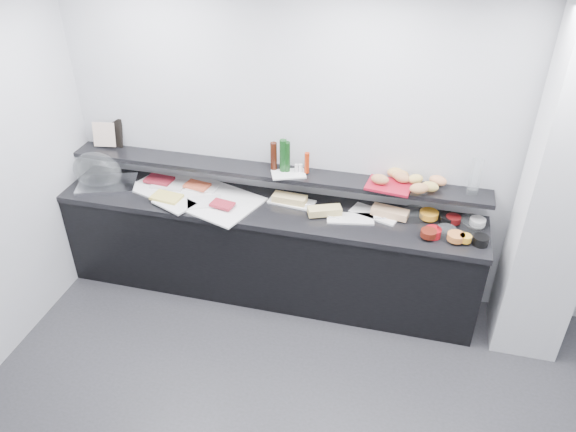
% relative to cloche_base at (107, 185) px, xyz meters
% --- Properties ---
extents(back_wall, '(5.00, 0.02, 2.70)m').
position_rel_cloche_base_xyz_m(back_wall, '(2.16, 0.33, 0.43)').
color(back_wall, '#B9BBC1').
rests_on(back_wall, ground).
extents(ceiling, '(5.00, 5.00, 0.00)m').
position_rel_cloche_base_xyz_m(ceiling, '(2.16, -1.67, 1.78)').
color(ceiling, white).
rests_on(ceiling, back_wall).
extents(column, '(0.50, 0.50, 2.70)m').
position_rel_cloche_base_xyz_m(column, '(3.66, -0.02, 0.43)').
color(column, silver).
rests_on(column, ground).
extents(buffet_cabinet, '(3.60, 0.60, 0.85)m').
position_rel_cloche_base_xyz_m(buffet_cabinet, '(1.46, 0.03, -0.50)').
color(buffet_cabinet, black).
rests_on(buffet_cabinet, ground).
extents(counter_top, '(3.62, 0.62, 0.05)m').
position_rel_cloche_base_xyz_m(counter_top, '(1.46, 0.03, -0.05)').
color(counter_top, black).
rests_on(counter_top, buffet_cabinet).
extents(wall_shelf, '(3.60, 0.25, 0.04)m').
position_rel_cloche_base_xyz_m(wall_shelf, '(1.46, 0.21, 0.21)').
color(wall_shelf, black).
rests_on(wall_shelf, back_wall).
extents(cloche_base, '(0.58, 0.48, 0.04)m').
position_rel_cloche_base_xyz_m(cloche_base, '(0.00, 0.00, 0.00)').
color(cloche_base, silver).
rests_on(cloche_base, counter_top).
extents(cloche_dome, '(0.47, 0.32, 0.34)m').
position_rel_cloche_base_xyz_m(cloche_dome, '(-0.10, 0.04, 0.11)').
color(cloche_dome, silver).
rests_on(cloche_dome, cloche_base).
extents(linen_runner, '(1.26, 0.89, 0.01)m').
position_rel_cloche_base_xyz_m(linen_runner, '(0.81, 0.07, -0.01)').
color(linen_runner, white).
rests_on(linen_runner, counter_top).
extents(platter_meat_a, '(0.30, 0.20, 0.01)m').
position_rel_cloche_base_xyz_m(platter_meat_a, '(0.53, 0.13, 0.00)').
color(platter_meat_a, silver).
rests_on(platter_meat_a, linen_runner).
extents(food_meat_a, '(0.25, 0.17, 0.02)m').
position_rel_cloche_base_xyz_m(food_meat_a, '(0.43, 0.16, 0.02)').
color(food_meat_a, maroon).
rests_on(food_meat_a, platter_meat_a).
extents(platter_salmon, '(0.27, 0.18, 0.01)m').
position_rel_cloche_base_xyz_m(platter_salmon, '(0.84, 0.17, 0.00)').
color(platter_salmon, white).
rests_on(platter_salmon, linen_runner).
extents(food_salmon, '(0.23, 0.17, 0.02)m').
position_rel_cloche_base_xyz_m(food_salmon, '(0.80, 0.15, 0.02)').
color(food_salmon, '#D04A2A').
rests_on(food_salmon, platter_salmon).
extents(platter_cheese, '(0.39, 0.34, 0.01)m').
position_rel_cloche_base_xyz_m(platter_cheese, '(0.71, -0.15, 0.00)').
color(platter_cheese, white).
rests_on(platter_cheese, linen_runner).
extents(food_cheese, '(0.27, 0.19, 0.02)m').
position_rel_cloche_base_xyz_m(food_cheese, '(0.62, -0.10, 0.02)').
color(food_cheese, '#DFC956').
rests_on(food_cheese, platter_cheese).
extents(platter_meat_b, '(0.34, 0.29, 0.01)m').
position_rel_cloche_base_xyz_m(platter_meat_b, '(0.95, -0.07, 0.00)').
color(platter_meat_b, silver).
rests_on(platter_meat_b, linen_runner).
extents(food_meat_b, '(0.21, 0.15, 0.02)m').
position_rel_cloche_base_xyz_m(food_meat_b, '(1.12, -0.09, 0.02)').
color(food_meat_b, maroon).
rests_on(food_meat_b, platter_meat_b).
extents(sandwich_plate_left, '(0.41, 0.21, 0.01)m').
position_rel_cloche_base_xyz_m(sandwich_plate_left, '(1.66, 0.14, -0.01)').
color(sandwich_plate_left, white).
rests_on(sandwich_plate_left, counter_top).
extents(sandwich_food_left, '(0.29, 0.13, 0.06)m').
position_rel_cloche_base_xyz_m(sandwich_food_left, '(1.64, 0.13, 0.02)').
color(sandwich_food_left, '#E4C477').
rests_on(sandwich_food_left, sandwich_plate_left).
extents(tongs_left, '(0.16, 0.04, 0.01)m').
position_rel_cloche_base_xyz_m(tongs_left, '(1.74, 0.10, -0.00)').
color(tongs_left, silver).
rests_on(tongs_left, sandwich_plate_left).
extents(sandwich_plate_mid, '(0.40, 0.23, 0.01)m').
position_rel_cloche_base_xyz_m(sandwich_plate_mid, '(2.18, 0.01, -0.01)').
color(sandwich_plate_mid, white).
rests_on(sandwich_plate_mid, counter_top).
extents(sandwich_food_mid, '(0.29, 0.20, 0.06)m').
position_rel_cloche_base_xyz_m(sandwich_food_mid, '(1.96, 0.01, 0.02)').
color(sandwich_food_mid, tan).
rests_on(sandwich_food_mid, sandwich_plate_mid).
extents(tongs_mid, '(0.16, 0.02, 0.01)m').
position_rel_cloche_base_xyz_m(tongs_mid, '(2.02, -0.02, -0.00)').
color(tongs_mid, silver).
rests_on(tongs_mid, sandwich_plate_mid).
extents(sandwich_plate_right, '(0.43, 0.29, 0.01)m').
position_rel_cloche_base_xyz_m(sandwich_plate_right, '(2.36, 0.12, -0.01)').
color(sandwich_plate_right, silver).
rests_on(sandwich_plate_right, counter_top).
extents(sandwich_food_right, '(0.31, 0.16, 0.06)m').
position_rel_cloche_base_xyz_m(sandwich_food_right, '(2.48, 0.12, 0.02)').
color(sandwich_food_right, tan).
rests_on(sandwich_food_right, sandwich_plate_right).
extents(tongs_right, '(0.16, 0.06, 0.01)m').
position_rel_cloche_base_xyz_m(tongs_right, '(2.44, 0.07, -0.00)').
color(tongs_right, silver).
rests_on(tongs_right, sandwich_plate_right).
extents(bowl_glass_fruit, '(0.23, 0.23, 0.07)m').
position_rel_cloche_base_xyz_m(bowl_glass_fruit, '(2.67, 0.16, 0.02)').
color(bowl_glass_fruit, silver).
rests_on(bowl_glass_fruit, counter_top).
extents(fill_glass_fruit, '(0.20, 0.20, 0.05)m').
position_rel_cloche_base_xyz_m(fill_glass_fruit, '(2.79, 0.16, 0.03)').
color(fill_glass_fruit, orange).
rests_on(fill_glass_fruit, bowl_glass_fruit).
extents(bowl_black_jam, '(0.19, 0.19, 0.07)m').
position_rel_cloche_base_xyz_m(bowl_black_jam, '(2.94, 0.15, 0.02)').
color(bowl_black_jam, black).
rests_on(bowl_black_jam, counter_top).
extents(fill_black_jam, '(0.15, 0.15, 0.05)m').
position_rel_cloche_base_xyz_m(fill_black_jam, '(2.98, 0.14, 0.03)').
color(fill_black_jam, '#4F0B0C').
rests_on(fill_black_jam, bowl_black_jam).
extents(bowl_glass_cream, '(0.24, 0.24, 0.07)m').
position_rel_cloche_base_xyz_m(bowl_glass_cream, '(3.13, 0.13, 0.02)').
color(bowl_glass_cream, white).
rests_on(bowl_glass_cream, counter_top).
extents(fill_glass_cream, '(0.16, 0.16, 0.05)m').
position_rel_cloche_base_xyz_m(fill_glass_cream, '(3.17, 0.15, 0.03)').
color(fill_glass_cream, silver).
rests_on(fill_glass_cream, bowl_glass_cream).
extents(bowl_red_jam, '(0.14, 0.14, 0.07)m').
position_rel_cloche_base_xyz_m(bowl_red_jam, '(2.83, -0.07, 0.02)').
color(bowl_red_jam, maroon).
rests_on(bowl_red_jam, counter_top).
extents(fill_red_jam, '(0.15, 0.15, 0.05)m').
position_rel_cloche_base_xyz_m(fill_red_jam, '(2.80, -0.11, 0.03)').
color(fill_red_jam, '#50150B').
rests_on(fill_red_jam, bowl_red_jam).
extents(bowl_glass_salmon, '(0.20, 0.20, 0.07)m').
position_rel_cloche_base_xyz_m(bowl_glass_salmon, '(2.93, -0.04, 0.02)').
color(bowl_glass_salmon, white).
rests_on(bowl_glass_salmon, counter_top).
extents(fill_glass_salmon, '(0.15, 0.15, 0.05)m').
position_rel_cloche_base_xyz_m(fill_glass_salmon, '(3.00, -0.10, 0.03)').
color(fill_glass_salmon, '#CA7031').
rests_on(fill_glass_salmon, bowl_glass_salmon).
extents(bowl_black_fruit, '(0.16, 0.16, 0.07)m').
position_rel_cloche_base_xyz_m(bowl_black_fruit, '(3.18, -0.09, 0.02)').
color(bowl_black_fruit, black).
rests_on(bowl_black_fruit, counter_top).
extents(fill_black_fruit, '(0.09, 0.09, 0.05)m').
position_rel_cloche_base_xyz_m(fill_black_fruit, '(3.07, -0.11, 0.03)').
color(fill_black_fruit, '#F8A421').
rests_on(fill_black_fruit, bowl_black_fruit).
extents(framed_print, '(0.22, 0.10, 0.26)m').
position_rel_cloche_base_xyz_m(framed_print, '(-0.06, 0.32, 0.36)').
color(framed_print, black).
rests_on(framed_print, wall_shelf).
extents(print_art, '(0.21, 0.08, 0.22)m').
position_rel_cloche_base_xyz_m(print_art, '(-0.10, 0.25, 0.36)').
color(print_art, beige).
rests_on(print_art, framed_print).
extents(condiment_tray, '(0.32, 0.26, 0.01)m').
position_rel_cloche_base_xyz_m(condiment_tray, '(1.62, 0.17, 0.24)').
color(condiment_tray, white).
rests_on(condiment_tray, wall_shelf).
extents(bottle_green_a, '(0.07, 0.07, 0.26)m').
position_rel_cloche_base_xyz_m(bottle_green_a, '(1.59, 0.21, 0.37)').
color(bottle_green_a, '#0E3310').
rests_on(bottle_green_a, condiment_tray).
extents(bottle_brown, '(0.06, 0.06, 0.24)m').
position_rel_cloche_base_xyz_m(bottle_brown, '(1.48, 0.22, 0.36)').
color(bottle_brown, '#341209').
rests_on(bottle_brown, condiment_tray).
extents(bottle_green_b, '(0.07, 0.07, 0.28)m').
position_rel_cloche_base_xyz_m(bottle_green_b, '(1.56, 0.21, 0.38)').
color(bottle_green_b, '#103A14').
rests_on(bottle_green_b, condiment_tray).
extents(bottle_hot, '(0.05, 0.05, 0.18)m').
position_rel_cloche_base_xyz_m(bottle_hot, '(1.76, 0.22, 0.33)').
color(bottle_hot, '#A4280B').
rests_on(bottle_hot, condiment_tray).
extents(shaker_salt, '(0.04, 0.04, 0.07)m').
position_rel_cloche_base_xyz_m(shaker_salt, '(1.68, 0.21, 0.28)').
color(shaker_salt, silver).
rests_on(shaker_salt, condiment_tray).
extents(shaker_pepper, '(0.04, 0.04, 0.07)m').
position_rel_cloche_base_xyz_m(shaker_pepper, '(1.71, 0.22, 0.28)').
color(shaker_pepper, silver).
rests_on(shaker_pepper, condiment_tray).
extents(bread_tray, '(0.38, 0.29, 0.02)m').
position_rel_cloche_base_xyz_m(bread_tray, '(2.45, 0.17, 0.24)').
color(bread_tray, maroon).
rests_on(bread_tray, wall_shelf).
extents(bread_roll_nw, '(0.15, 0.11, 0.08)m').
position_rel_cloche_base_xyz_m(bread_roll_nw, '(2.52, 0.28, 0.29)').
color(bread_roll_nw, '#B98046').
rests_on(bread_roll_nw, bread_tray).
extents(bread_roll_n, '(0.14, 0.10, 0.08)m').
position_rel_cloche_base_xyz_m(bread_roll_n, '(2.48, 0.31, 0.29)').
color(bread_roll_n, tan).
rests_on(bread_roll_n, bread_tray).
extents(bread_roll_ne, '(0.16, 0.13, 0.08)m').
position_rel_cloche_base_xyz_m(bread_roll_ne, '(2.82, 0.26, 0.29)').
color(bread_roll_ne, '#D58351').
rests_on(bread_roll_ne, bread_tray).
extents(bread_roll_sw, '(0.16, 0.11, 0.08)m').
position_rel_cloche_base_xyz_m(bread_roll_sw, '(2.37, 0.17, 0.29)').
color(bread_roll_sw, '#AA6E41').
rests_on(bread_roll_sw, bread_tray).
extents(bread_roll_s, '(0.18, 0.15, 0.08)m').
position_rel_cloche_base_xyz_m(bread_roll_s, '(2.68, 0.10, 0.29)').
color(bread_roll_s, '#AC7341').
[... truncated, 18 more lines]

